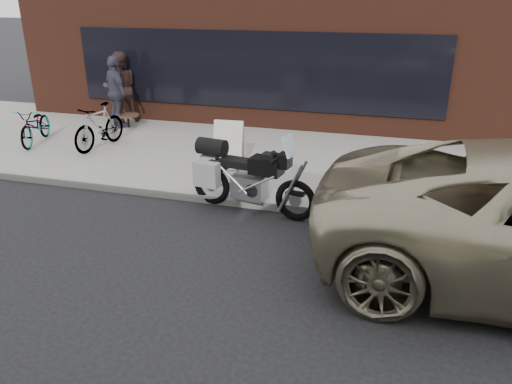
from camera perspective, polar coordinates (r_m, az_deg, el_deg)
ground at (r=5.63m, az=-7.66°, el=-18.61°), size 120.00×120.00×0.00m
near_sidewalk at (r=11.59m, az=6.10°, el=3.94°), size 44.00×6.00×0.15m
storefront at (r=18.32m, az=4.08°, el=17.60°), size 14.00×10.07×4.50m
motorcycle at (r=8.69m, az=-1.47°, el=1.80°), size 2.36×0.81×1.50m
bicycle_front at (r=13.42m, az=-23.90°, el=6.97°), size 1.06×1.78×0.88m
bicycle_rear at (r=12.45m, az=-17.49°, el=7.16°), size 0.70×1.78×1.04m
sandwich_sign at (r=10.59m, az=-3.08°, el=5.54°), size 0.66×0.61×1.00m
cafe_table at (r=14.21m, az=-14.44°, el=8.44°), size 0.62×0.62×0.35m
cafe_patron_left at (r=14.80m, az=-15.22°, el=11.46°), size 1.20×1.17×1.95m
cafe_patron_right at (r=14.21m, az=-15.69°, el=10.93°), size 1.18×1.06×1.92m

